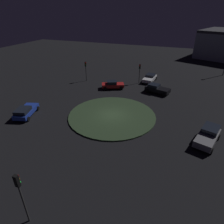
# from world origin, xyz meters

# --- Properties ---
(ground_plane) EXTENTS (116.97, 116.97, 0.00)m
(ground_plane) POSITION_xyz_m (0.00, 0.00, 0.00)
(ground_plane) COLOR black
(roundabout_island) EXTENTS (12.15, 12.15, 0.17)m
(roundabout_island) POSITION_xyz_m (0.00, 0.00, 0.08)
(roundabout_island) COLOR #2D4228
(roundabout_island) RESTS_ON ground_plane
(car_red) EXTENTS (4.40, 3.23, 1.47)m
(car_red) POSITION_xyz_m (3.65, -9.84, 0.75)
(car_red) COLOR red
(car_red) RESTS_ON ground_plane
(car_black) EXTENTS (4.53, 3.00, 1.48)m
(car_black) POSITION_xyz_m (-4.40, -10.72, 0.76)
(car_black) COLOR black
(car_black) RESTS_ON ground_plane
(car_white) EXTENTS (2.43, 4.56, 1.36)m
(car_white) POSITION_xyz_m (-2.01, -16.43, 0.71)
(car_white) COLOR white
(car_white) RESTS_ON ground_plane
(car_grey) EXTENTS (3.10, 4.67, 1.62)m
(car_grey) POSITION_xyz_m (-12.14, 1.81, 0.84)
(car_grey) COLOR slate
(car_grey) RESTS_ON ground_plane
(car_blue) EXTENTS (3.08, 4.70, 1.40)m
(car_blue) POSITION_xyz_m (11.23, 4.33, 0.73)
(car_blue) COLOR #1E38A5
(car_blue) RESTS_ON ground_plane
(traffic_light_south) EXTENTS (0.30, 0.36, 3.83)m
(traffic_light_south) POSITION_xyz_m (-0.22, -14.50, 2.74)
(traffic_light_south) COLOR #2D2D2D
(traffic_light_south) RESTS_ON ground_plane
(traffic_light_north) EXTENTS (0.30, 0.36, 4.42)m
(traffic_light_north) POSITION_xyz_m (0.01, 16.36, 3.14)
(traffic_light_north) COLOR #2D2D2D
(traffic_light_north) RESTS_ON ground_plane
(traffic_light_southeast) EXTENTS (0.38, 0.39, 3.95)m
(traffic_light_southeast) POSITION_xyz_m (10.27, -11.97, 2.82)
(traffic_light_southeast) COLOR #2D2D2D
(traffic_light_southeast) RESTS_ON ground_plane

